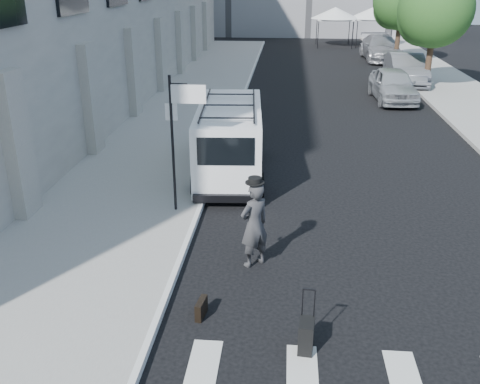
% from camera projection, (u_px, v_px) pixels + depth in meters
% --- Properties ---
extents(ground, '(120.00, 120.00, 0.00)m').
position_uv_depth(ground, '(270.00, 284.00, 10.92)').
color(ground, black).
rests_on(ground, ground).
extents(sidewalk_left, '(4.50, 48.00, 0.15)m').
position_uv_depth(sidewalk_left, '(195.00, 102.00, 25.97)').
color(sidewalk_left, gray).
rests_on(sidewalk_left, ground).
extents(sidewalk_right, '(4.00, 56.00, 0.15)m').
position_uv_depth(sidewalk_right, '(452.00, 90.00, 28.57)').
color(sidewalk_right, gray).
rests_on(sidewalk_right, ground).
extents(sign_pole, '(1.03, 0.07, 3.50)m').
position_uv_depth(sign_pole, '(181.00, 116.00, 13.05)').
color(sign_pole, black).
rests_on(sign_pole, sidewalk_left).
extents(tree_near, '(3.80, 3.83, 6.03)m').
position_uv_depth(tree_near, '(432.00, 13.00, 27.35)').
color(tree_near, black).
rests_on(tree_near, ground).
extents(tree_far, '(3.80, 3.83, 6.03)m').
position_uv_depth(tree_far, '(400.00, 3.00, 35.63)').
color(tree_far, black).
rests_on(tree_far, ground).
extents(tent_left, '(4.00, 4.00, 3.20)m').
position_uv_depth(tent_left, '(335.00, 13.00, 44.55)').
color(tent_left, black).
rests_on(tent_left, ground).
extents(tent_right, '(4.00, 4.00, 3.20)m').
position_uv_depth(tent_right, '(373.00, 13.00, 44.74)').
color(tent_right, black).
rests_on(tent_right, ground).
extents(businessman, '(0.83, 0.80, 1.91)m').
position_uv_depth(businessman, '(254.00, 225.00, 11.31)').
color(businessman, '#333335').
rests_on(businessman, ground).
extents(briefcase, '(0.18, 0.45, 0.34)m').
position_uv_depth(briefcase, '(201.00, 308.00, 9.86)').
color(briefcase, black).
rests_on(briefcase, ground).
extents(suitcase, '(0.29, 0.42, 1.10)m').
position_uv_depth(suitcase, '(306.00, 336.00, 8.92)').
color(suitcase, black).
rests_on(suitcase, ground).
extents(cargo_van, '(2.33, 5.86, 2.18)m').
position_uv_depth(cargo_van, '(230.00, 138.00, 16.57)').
color(cargo_van, white).
rests_on(cargo_van, ground).
extents(parked_car_a, '(2.04, 4.72, 1.59)m').
position_uv_depth(parked_car_a, '(393.00, 85.00, 26.16)').
color(parked_car_a, '#A1A4A9').
rests_on(parked_car_a, ground).
extents(parked_car_b, '(1.95, 5.26, 1.72)m').
position_uv_depth(parked_car_b, '(406.00, 69.00, 29.93)').
color(parked_car_b, slate).
rests_on(parked_car_b, ground).
extents(parked_car_c, '(2.59, 5.98, 1.72)m').
position_uv_depth(parked_car_c, '(381.00, 48.00, 38.34)').
color(parked_car_c, gray).
rests_on(parked_car_c, ground).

